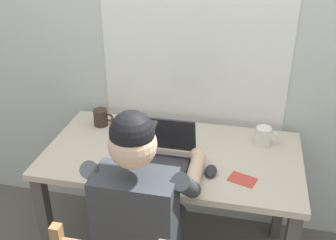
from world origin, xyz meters
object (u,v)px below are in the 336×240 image
Objects in this scene: computer_mouse at (211,171)px; desk at (172,168)px; laptop at (160,154)px; book_stack_main at (137,131)px; coffee_mug_dark at (101,117)px; landscape_photo_print at (242,180)px; seated_person at (143,212)px; coffee_mug_white at (264,136)px.

desk is at bearing 145.59° from computer_mouse.
laptop is 1.76× the size of book_stack_main.
computer_mouse is 0.82× the size of coffee_mug_dark.
desk is at bearing 70.98° from laptop.
coffee_mug_dark is 0.94m from landscape_photo_print.
seated_person is at bearing -71.22° from book_stack_main.
computer_mouse is at bearing -125.86° from coffee_mug_white.
coffee_mug_dark is 0.26m from book_stack_main.
coffee_mug_white reaches higher than computer_mouse.
book_stack_main is 0.68m from landscape_photo_print.
coffee_mug_white is 0.94× the size of landscape_photo_print.
coffee_mug_white is (0.25, 0.34, 0.03)m from computer_mouse.
laptop is 0.27m from computer_mouse.
seated_person is 0.50m from landscape_photo_print.
seated_person is (-0.04, -0.43, 0.05)m from desk.
landscape_photo_print is (0.62, -0.30, -0.03)m from book_stack_main.
seated_person reaches higher than desk.
book_stack_main reaches higher than landscape_photo_print.
computer_mouse is (0.23, -0.15, 0.12)m from desk.
seated_person reaches higher than laptop.
coffee_mug_dark is at bearing 152.86° from computer_mouse.
desk is 13.64× the size of computer_mouse.
laptop is 0.31m from book_stack_main.
desk is 0.55m from coffee_mug_dark.
seated_person is at bearing -133.88° from computer_mouse.
desk is at bearing -158.31° from coffee_mug_white.
seated_person is 3.83× the size of laptop.
desk is 0.53m from coffee_mug_white.
coffee_mug_dark is (-0.48, 0.21, 0.16)m from desk.
coffee_mug_white is at bearing 4.99° from book_stack_main.
desk is 0.20m from laptop.
desk is 0.30m from computer_mouse.
laptop reaches higher than coffee_mug_white.
coffee_mug_dark is 0.65× the size of book_stack_main.
seated_person is 6.73× the size of book_stack_main.
computer_mouse is at bearing -34.41° from desk.
seated_person is at bearing -95.83° from desk.
coffee_mug_dark is (-0.44, 0.64, 0.11)m from seated_person.
seated_person is at bearing -90.96° from laptop.
computer_mouse reaches higher than landscape_photo_print.
coffee_mug_dark reaches higher than book_stack_main.
coffee_mug_white is (0.51, 0.30, -0.00)m from laptop.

